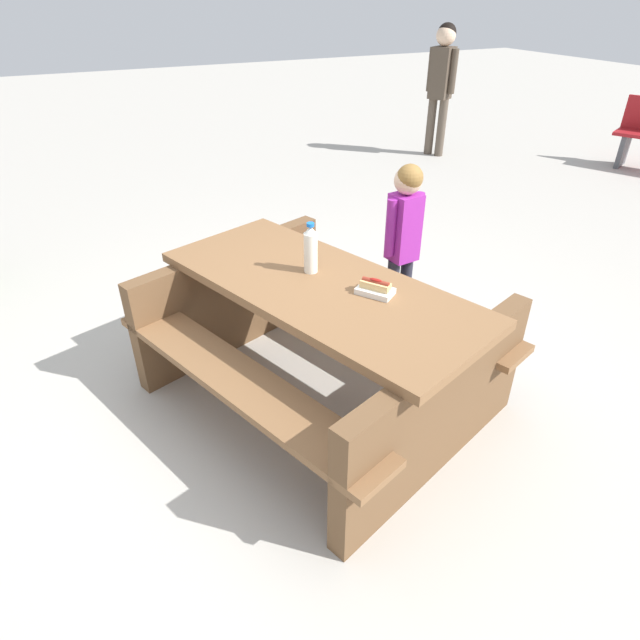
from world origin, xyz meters
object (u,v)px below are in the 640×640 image
at_px(child_in_coat, 404,228).
at_px(hotdog_tray, 375,288).
at_px(picnic_table, 320,332).
at_px(bystander_adult, 442,74).
at_px(soda_bottle, 311,249).

bearing_deg(child_in_coat, hotdog_tray, -42.45).
height_order(picnic_table, bystander_adult, bystander_adult).
distance_m(hotdog_tray, child_in_coat, 0.93).
distance_m(picnic_table, child_in_coat, 0.99).
relative_size(picnic_table, child_in_coat, 1.89).
distance_m(picnic_table, bystander_adult, 5.52).
bearing_deg(hotdog_tray, bystander_adult, 140.23).
bearing_deg(hotdog_tray, soda_bottle, -153.00).
xyz_separation_m(hotdog_tray, bystander_adult, (-4.24, 3.53, 0.27)).
relative_size(soda_bottle, hotdog_tray, 1.31).
bearing_deg(picnic_table, soda_bottle, 174.32).
bearing_deg(soda_bottle, bystander_adult, 136.25).
bearing_deg(hotdog_tray, picnic_table, -137.97).
distance_m(soda_bottle, hotdog_tray, 0.42).
height_order(soda_bottle, child_in_coat, child_in_coat).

